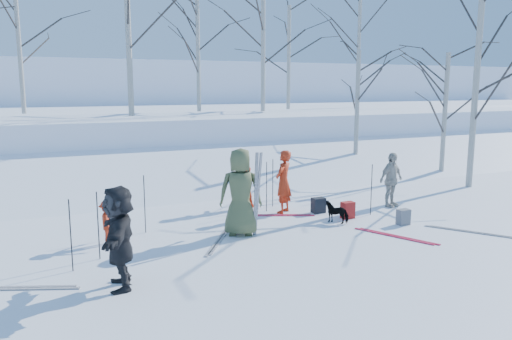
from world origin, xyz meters
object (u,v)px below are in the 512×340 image
backpack_dark (318,205)px  skier_red_seated (108,222)px  skier_red_north (283,182)px  skier_olive_center (241,192)px  skier_cream_east (391,180)px  backpack_grey (403,217)px  skier_grey_west (119,237)px  dog (337,212)px  skier_redor_behind (241,180)px  backpack_red (348,210)px

backpack_dark → skier_red_seated: bearing=-175.5°
skier_red_north → backpack_dark: (0.84, -0.41, -0.63)m
skier_olive_center → skier_cream_east: size_ratio=1.30×
skier_red_seated → backpack_grey: bearing=-97.5°
backpack_dark → skier_grey_west: bearing=-152.6°
skier_red_seated → dog: bearing=-91.7°
backpack_grey → skier_grey_west: bearing=-171.3°
skier_red_north → skier_redor_behind: (-0.80, 0.97, -0.06)m
skier_grey_west → dog: bearing=118.3°
skier_olive_center → skier_red_seated: bearing=13.3°
skier_olive_center → skier_grey_west: size_ratio=1.14×
skier_redor_behind → dog: size_ratio=2.48×
skier_red_seated → backpack_dark: size_ratio=2.40×
skier_redor_behind → skier_cream_east: skier_redor_behind is taller
skier_olive_center → skier_redor_behind: bearing=-88.6°
skier_cream_east → backpack_grey: bearing=-132.7°
skier_cream_east → backpack_dark: bearing=160.7°
backpack_grey → backpack_dark: backpack_dark is taller
dog → skier_olive_center: bearing=-40.4°
skier_redor_behind → skier_cream_east: bearing=160.9°
skier_grey_west → backpack_grey: 7.00m
skier_olive_center → skier_red_seated: 2.91m
skier_grey_west → skier_olive_center: bearing=132.2°
skier_olive_center → skier_grey_west: skier_olive_center is taller
skier_redor_behind → backpack_red: bearing=137.0°
backpack_dark → dog: bearing=-95.0°
dog → skier_red_seated: bearing=-46.0°
skier_redor_behind → backpack_dark: 2.22m
skier_cream_east → backpack_dark: skier_cream_east is taller
backpack_dark → backpack_grey: bearing=-55.7°
skier_red_seated → skier_redor_behind: bearing=-60.2°
skier_olive_center → backpack_grey: (3.91, -0.86, -0.80)m
skier_olive_center → backpack_grey: skier_olive_center is taller
skier_redor_behind → backpack_dark: bearing=143.9°
skier_grey_west → skier_red_north: bearing=134.1°
skier_cream_east → backpack_dark: (-2.18, 0.24, -0.56)m
skier_red_seated → backpack_red: skier_red_seated is taller
skier_red_north → dog: skier_red_north is taller
skier_grey_west → dog: size_ratio=2.80×
skier_olive_center → skier_redor_behind: 2.58m
skier_red_seated → skier_olive_center: bearing=-96.7°
skier_red_seated → dog: (5.37, -0.58, -0.22)m
skier_cream_east → skier_grey_west: skier_grey_west is taller
skier_grey_west → backpack_grey: bearing=108.1°
backpack_grey → backpack_dark: bearing=124.3°
skier_olive_center → skier_grey_west: bearing=57.3°
skier_olive_center → dog: 2.66m
skier_red_north → backpack_grey: (2.10, -2.26, -0.64)m
skier_red_north → backpack_red: (1.22, -1.19, -0.62)m
skier_cream_east → skier_red_seated: bearing=168.5°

